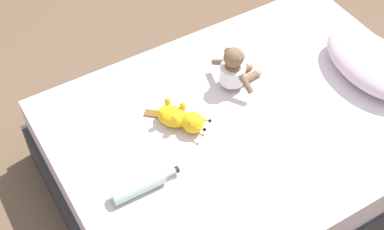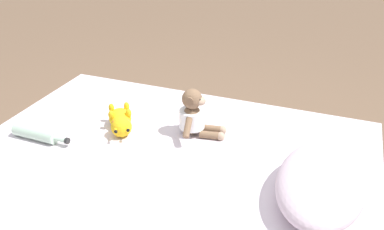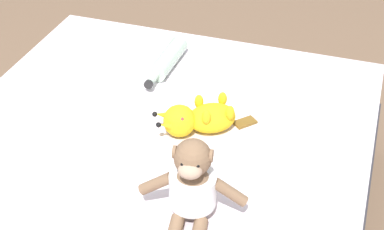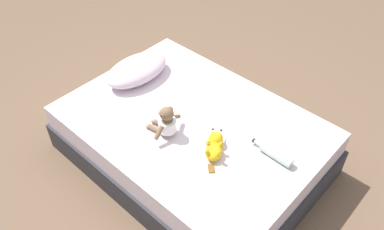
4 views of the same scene
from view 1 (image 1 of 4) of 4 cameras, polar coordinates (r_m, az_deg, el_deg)
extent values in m
plane|color=brown|center=(2.91, 5.41, -5.53)|extent=(16.00, 16.00, 0.00)
cube|color=#2D2D33|center=(2.82, 5.57, -4.15)|extent=(1.32, 1.85, 0.23)
cube|color=silver|center=(2.66, 5.91, -1.42)|extent=(1.28, 1.80, 0.19)
ellipsoid|color=silver|center=(2.84, 17.96, 5.14)|extent=(0.56, 0.34, 0.15)
ellipsoid|color=brown|center=(2.66, 4.17, 4.18)|extent=(0.12, 0.12, 0.15)
cylinder|color=white|center=(2.65, 4.18, 4.26)|extent=(0.14, 0.14, 0.09)
sphere|color=brown|center=(2.58, 4.31, 5.93)|extent=(0.10, 0.10, 0.10)
ellipsoid|color=tan|center=(2.61, 4.97, 6.20)|extent=(0.07, 0.06, 0.04)
sphere|color=black|center=(2.60, 4.68, 6.64)|extent=(0.01, 0.01, 0.01)
sphere|color=black|center=(2.59, 5.22, 6.22)|extent=(0.01, 0.01, 0.01)
cylinder|color=brown|center=(2.60, 3.64, 6.66)|extent=(0.01, 0.03, 0.03)
cylinder|color=brown|center=(2.55, 5.02, 5.59)|extent=(0.01, 0.03, 0.03)
cylinder|color=brown|center=(2.70, 2.81, 5.44)|extent=(0.10, 0.04, 0.08)
cylinder|color=brown|center=(2.60, 5.60, 3.19)|extent=(0.10, 0.04, 0.08)
cylinder|color=brown|center=(2.76, 5.15, 4.55)|extent=(0.05, 0.10, 0.04)
cylinder|color=brown|center=(2.73, 6.01, 3.87)|extent=(0.05, 0.10, 0.04)
sphere|color=tan|center=(2.79, 5.90, 5.01)|extent=(0.04, 0.04, 0.04)
sphere|color=tan|center=(2.76, 6.76, 4.33)|extent=(0.04, 0.04, 0.04)
ellipsoid|color=yellow|center=(2.52, -2.00, -0.11)|extent=(0.19, 0.17, 0.08)
sphere|color=yellow|center=(2.48, 0.09, -0.78)|extent=(0.10, 0.10, 0.10)
cone|color=yellow|center=(2.48, 1.26, -0.51)|extent=(0.07, 0.06, 0.05)
sphere|color=black|center=(2.46, 1.85, -0.61)|extent=(0.02, 0.02, 0.02)
cone|color=yellow|center=(2.44, 0.70, -1.41)|extent=(0.07, 0.06, 0.05)
sphere|color=black|center=(2.43, 1.30, -1.51)|extent=(0.02, 0.02, 0.02)
sphere|color=red|center=(2.48, 0.40, 0.11)|extent=(0.02, 0.02, 0.02)
sphere|color=red|center=(2.44, -0.22, -0.84)|extent=(0.02, 0.02, 0.02)
ellipsoid|color=yellow|center=(2.50, -0.97, 0.88)|extent=(0.04, 0.04, 0.05)
ellipsoid|color=yellow|center=(2.45, -1.86, -0.43)|extent=(0.04, 0.04, 0.05)
ellipsoid|color=yellow|center=(2.52, -2.54, 1.38)|extent=(0.04, 0.04, 0.05)
ellipsoid|color=yellow|center=(2.48, -3.35, 0.21)|extent=(0.04, 0.04, 0.05)
cube|color=brown|center=(2.58, -4.15, 0.15)|extent=(0.08, 0.08, 0.01)
cylinder|color=#B2D1B7|center=(2.30, -5.58, -7.41)|extent=(0.07, 0.23, 0.07)
cylinder|color=#B2D1B7|center=(2.33, -2.38, -5.99)|extent=(0.03, 0.06, 0.02)
cylinder|color=black|center=(2.34, -1.57, -5.62)|extent=(0.03, 0.01, 0.03)
camera|label=2|loc=(1.96, 51.46, 0.78)|focal=38.39mm
camera|label=3|loc=(3.00, 21.03, 30.55)|focal=55.73mm
camera|label=4|loc=(2.82, -48.44, 37.47)|focal=37.05mm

